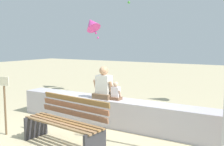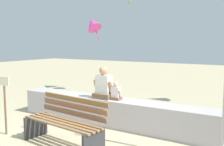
# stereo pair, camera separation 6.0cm
# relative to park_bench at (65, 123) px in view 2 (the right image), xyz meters

# --- Properties ---
(ground_plane) EXTENTS (40.00, 40.00, 0.00)m
(ground_plane) POSITION_rel_park_bench_xyz_m (0.16, 0.28, -0.42)
(ground_plane) COLOR #C1B38B
(seawall_ledge) EXTENTS (5.17, 0.55, 0.62)m
(seawall_ledge) POSITION_rel_park_bench_xyz_m (0.16, 1.47, -0.11)
(seawall_ledge) COLOR #B7B1B9
(seawall_ledge) RESTS_ON ground
(park_bench) EXTENTS (1.76, 0.80, 0.88)m
(park_bench) POSITION_rel_park_bench_xyz_m (0.00, 0.00, 0.00)
(park_bench) COLOR olive
(park_bench) RESTS_ON ground
(person_adult) EXTENTS (0.49, 0.36, 0.75)m
(person_adult) POSITION_rel_park_bench_xyz_m (-0.07, 1.42, 0.49)
(person_adult) COLOR brown
(person_adult) RESTS_ON seawall_ledge
(person_child) EXTENTS (0.27, 0.20, 0.41)m
(person_child) POSITION_rel_park_bench_xyz_m (0.25, 1.42, 0.36)
(person_child) COLOR brown
(person_child) RESTS_ON seawall_ledge
(kite_magenta) EXTENTS (0.88, 0.78, 0.93)m
(kite_magenta) POSITION_rel_park_bench_xyz_m (-2.80, 4.85, 2.23)
(kite_magenta) COLOR #DB3D9E
(sign_post) EXTENTS (0.24, 0.07, 1.22)m
(sign_post) POSITION_rel_park_bench_xyz_m (-1.44, -0.22, 0.30)
(sign_post) COLOR brown
(sign_post) RESTS_ON ground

